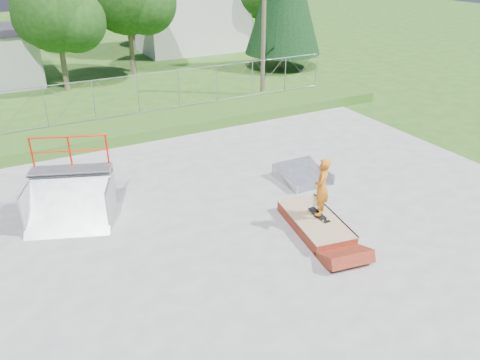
% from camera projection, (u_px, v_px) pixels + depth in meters
% --- Properties ---
extents(ground, '(120.00, 120.00, 0.00)m').
position_uv_depth(ground, '(249.00, 230.00, 13.67)').
color(ground, '#295819').
rests_on(ground, ground).
extents(concrete_pad, '(20.00, 16.00, 0.04)m').
position_uv_depth(concrete_pad, '(249.00, 230.00, 13.66)').
color(concrete_pad, gray).
rests_on(concrete_pad, ground).
extents(grass_berm, '(24.00, 3.00, 0.50)m').
position_uv_depth(grass_berm, '(147.00, 125.00, 21.06)').
color(grass_berm, '#295819').
rests_on(grass_berm, ground).
extents(grind_box, '(1.68, 2.82, 0.39)m').
position_uv_depth(grind_box, '(315.00, 223.00, 13.64)').
color(grind_box, maroon).
rests_on(grind_box, concrete_pad).
extents(quarter_pipe, '(2.95, 2.74, 2.39)m').
position_uv_depth(quarter_pipe, '(67.00, 187.00, 13.57)').
color(quarter_pipe, gray).
rests_on(quarter_pipe, concrete_pad).
extents(flat_bank_ramp, '(1.61, 1.71, 0.49)m').
position_uv_depth(flat_bank_ramp, '(303.00, 175.00, 16.44)').
color(flat_bank_ramp, gray).
rests_on(flat_bank_ramp, concrete_pad).
extents(skateboard, '(0.26, 0.80, 0.13)m').
position_uv_depth(skateboard, '(319.00, 215.00, 13.59)').
color(skateboard, black).
rests_on(skateboard, grind_box).
extents(skater, '(0.73, 0.73, 1.71)m').
position_uv_depth(skater, '(321.00, 189.00, 13.21)').
color(skater, orange).
rests_on(skater, grind_box).
extents(chain_link_fence, '(20.00, 0.06, 1.80)m').
position_uv_depth(chain_link_fence, '(138.00, 94.00, 21.34)').
color(chain_link_fence, gray).
rests_on(chain_link_fence, grass_berm).
extents(utility_pole, '(0.24, 0.24, 8.00)m').
position_uv_depth(utility_pole, '(264.00, 20.00, 24.52)').
color(utility_pole, brown).
rests_on(utility_pole, ground).
extents(tree_left_near, '(4.76, 4.48, 6.65)m').
position_uv_depth(tree_left_near, '(61.00, 13.00, 25.13)').
color(tree_left_near, brown).
rests_on(tree_left_near, ground).
extents(tree_back_mid, '(4.08, 3.84, 5.70)m').
position_uv_depth(tree_back_mid, '(134.00, 2.00, 36.24)').
color(tree_back_mid, brown).
rests_on(tree_back_mid, ground).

